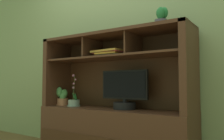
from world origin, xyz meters
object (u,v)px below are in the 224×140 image
object	(u,v)px
magazine_stack_left	(111,53)
media_console	(112,120)
potted_orchid	(74,102)
potted_fern	(62,97)
potted_succulent	(161,18)
tv_monitor	(124,93)

from	to	relation	value
magazine_stack_left	media_console	bearing A→B (deg)	65.58
potted_orchid	potted_fern	size ratio (longest dim) A/B	1.68
media_console	magazine_stack_left	bearing A→B (deg)	-114.42
media_console	potted_orchid	bearing A→B (deg)	-176.07
potted_succulent	potted_orchid	bearing A→B (deg)	-177.92
magazine_stack_left	potted_succulent	distance (m)	0.62
potted_fern	potted_succulent	world-z (taller)	potted_succulent
media_console	potted_succulent	xyz separation A→B (m)	(0.54, 0.00, 0.96)
media_console	magazine_stack_left	world-z (taller)	media_console
potted_fern	potted_succulent	bearing A→B (deg)	0.06
media_console	tv_monitor	distance (m)	0.30
tv_monitor	potted_fern	bearing A→B (deg)	-179.42
potted_fern	tv_monitor	bearing A→B (deg)	0.58
tv_monitor	potted_fern	distance (m)	0.85
potted_orchid	potted_succulent	size ratio (longest dim) A/B	1.93
tv_monitor	magazine_stack_left	world-z (taller)	magazine_stack_left
tv_monitor	potted_succulent	bearing A→B (deg)	-1.04
media_console	potted_fern	bearing A→B (deg)	179.85
tv_monitor	potted_succulent	world-z (taller)	potted_succulent
tv_monitor	potted_orchid	distance (m)	0.65
potted_fern	potted_succulent	xyz separation A→B (m)	(1.25, 0.00, 0.76)
potted_fern	potted_succulent	size ratio (longest dim) A/B	1.15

